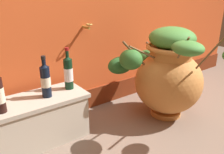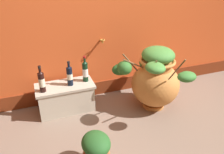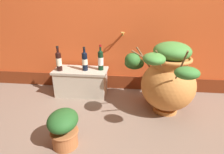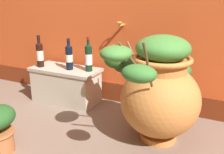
% 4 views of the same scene
% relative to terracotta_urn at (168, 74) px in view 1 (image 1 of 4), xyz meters
% --- Properties ---
extents(terracotta_urn, '(0.79, 1.01, 0.84)m').
position_rel_terracotta_urn_xyz_m(terracotta_urn, '(0.00, 0.00, 0.00)').
color(terracotta_urn, '#CC7F3D').
rests_on(terracotta_urn, ground_plane).
extents(stone_ledge, '(0.69, 0.33, 0.35)m').
position_rel_terracotta_urn_xyz_m(stone_ledge, '(-1.05, 0.30, -0.21)').
color(stone_ledge, beige).
rests_on(stone_ledge, ground_plane).
extents(wine_bottle_left, '(0.07, 0.07, 0.31)m').
position_rel_terracotta_urn_xyz_m(wine_bottle_left, '(-0.98, 0.28, 0.09)').
color(wine_bottle_left, black).
rests_on(wine_bottle_left, stone_ledge).
extents(wine_bottle_right, '(0.07, 0.07, 0.33)m').
position_rel_terracotta_urn_xyz_m(wine_bottle_right, '(-0.78, 0.32, 0.09)').
color(wine_bottle_right, black).
rests_on(wine_bottle_right, stone_ledge).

